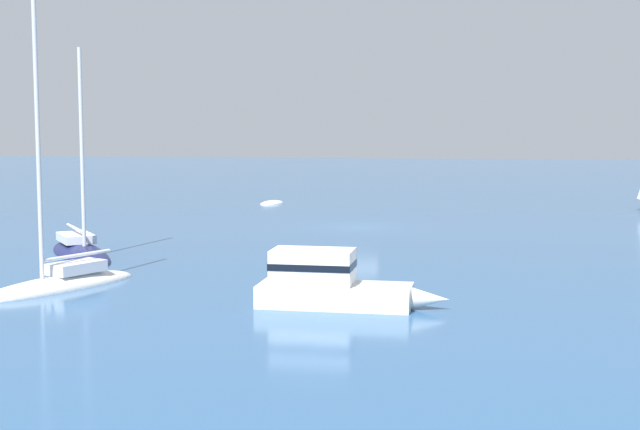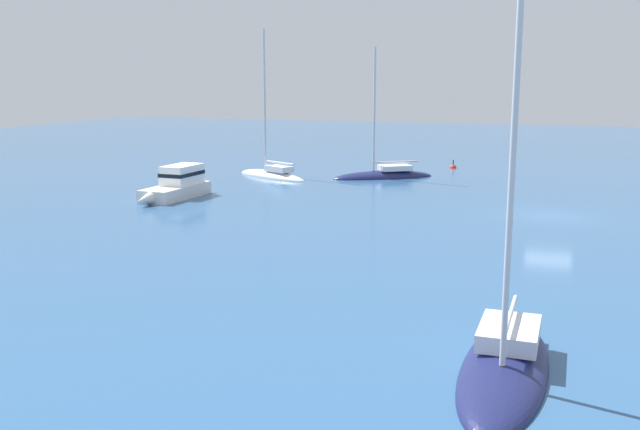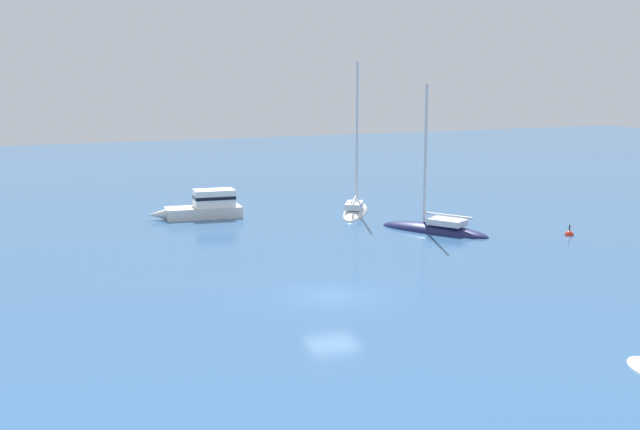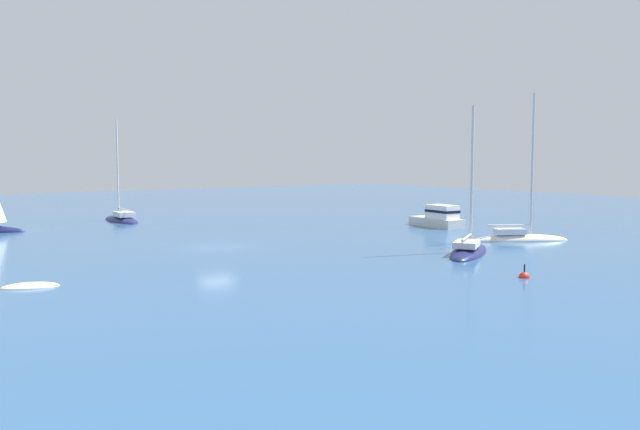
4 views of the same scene
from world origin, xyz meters
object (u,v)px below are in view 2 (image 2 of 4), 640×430
(ketch, at_px, (272,174))
(channel_buoy, at_px, (453,168))
(yacht, at_px, (384,176))
(ketch_1, at_px, (505,366))
(motor_cruiser, at_px, (177,185))

(ketch, xyz_separation_m, channel_buoy, (9.95, -12.36, -0.19))
(yacht, xyz_separation_m, channel_buoy, (7.64, -4.13, -0.13))
(yacht, height_order, channel_buoy, yacht)
(ketch, bearing_deg, ketch_1, 150.45)
(ketch, height_order, ketch_1, ketch)
(motor_cruiser, distance_m, ketch, 11.02)
(ketch, bearing_deg, yacht, -135.35)
(ketch, bearing_deg, motor_cruiser, 108.01)
(motor_cruiser, height_order, channel_buoy, motor_cruiser)
(yacht, distance_m, channel_buoy, 8.68)
(motor_cruiser, relative_size, channel_buoy, 6.77)
(ketch, relative_size, ketch_1, 1.10)
(yacht, bearing_deg, channel_buoy, -152.08)
(motor_cruiser, xyz_separation_m, channel_buoy, (20.76, -14.46, -0.81))
(ketch_1, distance_m, channel_buoy, 43.06)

